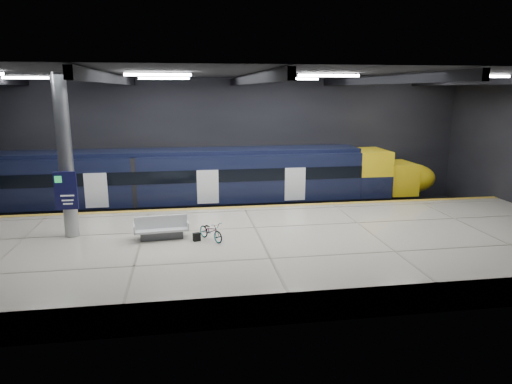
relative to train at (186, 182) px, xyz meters
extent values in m
plane|color=black|center=(3.06, -5.50, -2.06)|extent=(30.00, 30.00, 0.00)
cube|color=black|center=(3.06, 2.50, 1.94)|extent=(30.00, 0.10, 8.00)
cube|color=black|center=(3.06, -13.50, 1.94)|extent=(30.00, 0.10, 8.00)
cube|color=black|center=(3.06, -5.50, 5.94)|extent=(30.00, 16.00, 0.10)
cube|color=black|center=(-2.94, -5.50, 5.69)|extent=(0.25, 16.00, 0.40)
cube|color=black|center=(3.06, -5.50, 5.69)|extent=(0.25, 16.00, 0.40)
cube|color=black|center=(9.06, -5.50, 5.69)|extent=(0.25, 16.00, 0.40)
cube|color=black|center=(15.06, -5.50, 5.69)|extent=(0.25, 16.00, 0.40)
cube|color=white|center=(-0.94, -7.50, 5.82)|extent=(2.60, 0.18, 0.10)
cube|color=white|center=(6.06, -7.50, 5.82)|extent=(2.60, 0.18, 0.10)
cube|color=white|center=(13.06, -7.50, 5.82)|extent=(2.60, 0.18, 0.10)
cube|color=white|center=(-7.94, -1.50, 5.82)|extent=(2.60, 0.18, 0.10)
cube|color=white|center=(-0.94, -1.50, 5.82)|extent=(2.60, 0.18, 0.10)
cube|color=white|center=(6.06, -1.50, 5.82)|extent=(2.60, 0.18, 0.10)
cube|color=white|center=(13.06, -1.50, 5.82)|extent=(2.60, 0.18, 0.10)
cube|color=beige|center=(3.06, -8.00, -1.51)|extent=(30.00, 11.00, 1.10)
cube|color=gold|center=(3.06, -2.75, -0.95)|extent=(30.00, 0.40, 0.01)
cube|color=gray|center=(3.06, -0.72, -1.98)|extent=(30.00, 0.08, 0.16)
cube|color=gray|center=(3.06, 0.72, -1.98)|extent=(30.00, 0.08, 0.16)
cube|color=black|center=(-1.80, 0.00, -1.51)|extent=(24.00, 2.58, 0.80)
cube|color=black|center=(-1.80, 0.00, 0.27)|extent=(24.00, 2.80, 2.75)
cube|color=black|center=(-1.80, 0.00, 1.76)|extent=(24.00, 2.30, 0.24)
cube|color=black|center=(-1.80, -1.41, 0.54)|extent=(24.00, 0.04, 0.70)
cube|color=white|center=(1.20, -1.41, -0.06)|extent=(1.20, 0.05, 1.90)
cube|color=yellow|center=(11.20, 0.00, 0.27)|extent=(2.00, 2.80, 2.75)
ellipsoid|color=yellow|center=(13.80, 0.00, -0.21)|extent=(3.60, 2.52, 1.90)
cube|color=black|center=(11.50, 0.00, 0.44)|extent=(1.60, 2.38, 0.80)
cube|color=#595B60|center=(-1.09, -7.47, -0.79)|extent=(1.81, 0.72, 0.33)
cube|color=white|center=(-1.09, -7.47, -0.54)|extent=(2.29, 1.14, 0.09)
cube|color=white|center=(-1.09, -7.47, -0.23)|extent=(2.21, 0.29, 0.55)
cube|color=white|center=(-2.19, -7.57, -0.41)|extent=(0.15, 0.94, 0.33)
cube|color=white|center=(0.02, -7.37, -0.41)|extent=(0.15, 0.94, 0.33)
imported|color=#99999E|center=(0.98, -8.03, -0.55)|extent=(1.29, 1.60, 0.82)
cube|color=black|center=(0.38, -8.03, -0.78)|extent=(0.34, 0.28, 0.35)
cylinder|color=#9EA0A5|center=(-4.94, -6.50, 2.49)|extent=(0.60, 0.60, 6.90)
cube|color=#10103B|center=(-4.94, -6.92, 1.14)|extent=(0.90, 0.12, 1.60)
camera|label=1|loc=(0.02, -26.41, 5.24)|focal=32.00mm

